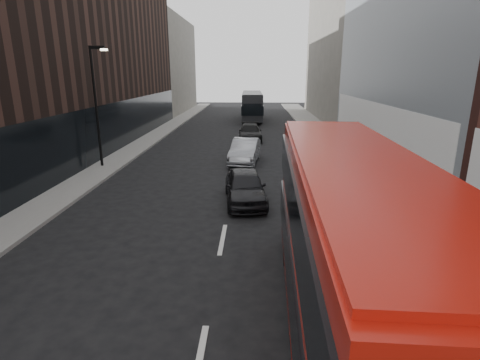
# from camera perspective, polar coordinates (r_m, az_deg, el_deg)

# --- Properties ---
(sidewalk_right) EXTENTS (3.00, 80.00, 0.15)m
(sidewalk_right) POSITION_cam_1_polar(r_m,az_deg,el_deg) (30.37, 14.38, 4.94)
(sidewalk_right) COLOR slate
(sidewalk_right) RESTS_ON ground
(sidewalk_left) EXTENTS (2.00, 80.00, 0.15)m
(sidewalk_left) POSITION_cam_1_polar(r_m,az_deg,el_deg) (31.04, -14.95, 5.14)
(sidewalk_left) COLOR slate
(sidewalk_left) RESTS_ON ground
(building_modern_block) EXTENTS (5.03, 22.00, 20.00)m
(building_modern_block) POSITION_cam_1_polar(r_m,az_deg,el_deg) (27.53, 26.64, 23.32)
(building_modern_block) COLOR #95999F
(building_modern_block) RESTS_ON ground
(building_victorian) EXTENTS (6.50, 24.00, 21.00)m
(building_victorian) POSITION_cam_1_polar(r_m,az_deg,el_deg) (49.39, 15.14, 20.21)
(building_victorian) COLOR #615D55
(building_victorian) RESTS_ON ground
(building_left_mid) EXTENTS (5.00, 24.00, 14.00)m
(building_left_mid) POSITION_cam_1_polar(r_m,az_deg,el_deg) (36.41, -18.94, 17.35)
(building_left_mid) COLOR black
(building_left_mid) RESTS_ON ground
(building_left_far) EXTENTS (5.00, 20.00, 13.00)m
(building_left_far) POSITION_cam_1_polar(r_m,az_deg,el_deg) (57.54, -10.93, 16.66)
(building_left_far) COLOR #615D55
(building_left_far) RESTS_ON ground
(street_lamp) EXTENTS (1.06, 0.22, 7.00)m
(street_lamp) POSITION_cam_1_polar(r_m,az_deg,el_deg) (24.07, -21.01, 11.45)
(street_lamp) COLOR black
(street_lamp) RESTS_ON sidewalk_left
(red_bus) EXTENTS (2.85, 10.50, 4.21)m
(red_bus) POSITION_cam_1_polar(r_m,az_deg,el_deg) (8.08, 16.34, -9.31)
(red_bus) COLOR #A4130A
(red_bus) RESTS_ON ground
(grey_bus) EXTENTS (2.60, 10.38, 3.34)m
(grey_bus) POSITION_cam_1_polar(r_m,az_deg,el_deg) (46.41, 1.84, 11.29)
(grey_bus) COLOR black
(grey_bus) RESTS_ON ground
(car_a) EXTENTS (2.19, 4.50, 1.48)m
(car_a) POSITION_cam_1_polar(r_m,az_deg,el_deg) (16.90, 0.78, -0.98)
(car_a) COLOR black
(car_a) RESTS_ON ground
(car_b) EXTENTS (2.11, 4.78, 1.53)m
(car_b) POSITION_cam_1_polar(r_m,az_deg,el_deg) (24.46, 0.76, 4.47)
(car_b) COLOR #989AA0
(car_b) RESTS_ON ground
(car_c) EXTENTS (2.09, 4.84, 1.39)m
(car_c) POSITION_cam_1_polar(r_m,az_deg,el_deg) (32.56, 1.55, 7.27)
(car_c) COLOR black
(car_c) RESTS_ON ground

